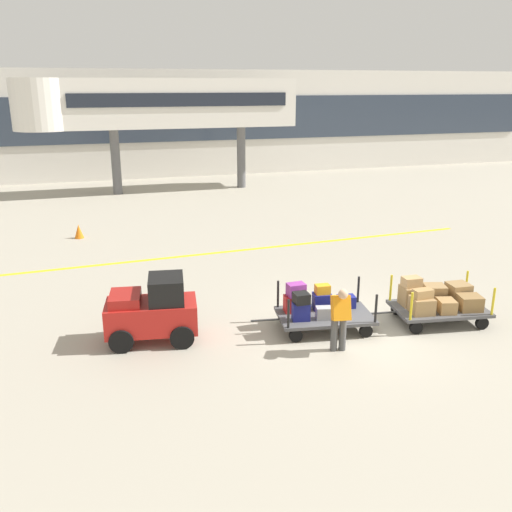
# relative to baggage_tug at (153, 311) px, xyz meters

# --- Properties ---
(ground_plane) EXTENTS (120.00, 120.00, 0.00)m
(ground_plane) POSITION_rel_baggage_tug_xyz_m (4.68, -0.80, -0.75)
(ground_plane) COLOR #A8A08E
(apron_lead_line) EXTENTS (17.81, 1.10, 0.01)m
(apron_lead_line) POSITION_rel_baggage_tug_xyz_m (4.42, 6.60, -0.75)
(apron_lead_line) COLOR yellow
(apron_lead_line) RESTS_ON ground_plane
(terminal_building) EXTENTS (55.23, 2.51, 6.76)m
(terminal_building) POSITION_rel_baggage_tug_xyz_m (4.68, 25.18, 2.63)
(terminal_building) COLOR silver
(terminal_building) RESTS_ON ground_plane
(jet_bridge) EXTENTS (15.08, 3.00, 6.15)m
(jet_bridge) POSITION_rel_baggage_tug_xyz_m (2.39, 19.19, 4.04)
(jet_bridge) COLOR silver
(jet_bridge) RESTS_ON ground_plane
(baggage_tug) EXTENTS (2.24, 1.50, 1.58)m
(baggage_tug) POSITION_rel_baggage_tug_xyz_m (0.00, 0.00, 0.00)
(baggage_tug) COLOR red
(baggage_tug) RESTS_ON ground_plane
(baggage_cart_lead) EXTENTS (3.08, 1.73, 1.14)m
(baggage_cart_lead) POSITION_rel_baggage_tug_xyz_m (3.97, -0.54, -0.22)
(baggage_cart_lead) COLOR #4C4C4F
(baggage_cart_lead) RESTS_ON ground_plane
(baggage_cart_middle) EXTENTS (3.08, 1.73, 1.15)m
(baggage_cart_middle) POSITION_rel_baggage_tug_xyz_m (7.05, -1.05, -0.19)
(baggage_cart_middle) COLOR #4C4C4F
(baggage_cart_middle) RESTS_ON ground_plane
(baggage_handler) EXTENTS (0.47, 0.49, 1.56)m
(baggage_handler) POSITION_rel_baggage_tug_xyz_m (3.93, -1.84, 0.11)
(baggage_handler) COLOR #4C4C4C
(baggage_handler) RESTS_ON ground_plane
(safety_cone_near) EXTENTS (0.36, 0.36, 0.55)m
(safety_cone_near) POSITION_rel_baggage_tug_xyz_m (-1.65, 10.12, -0.48)
(safety_cone_near) COLOR orange
(safety_cone_near) RESTS_ON ground_plane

